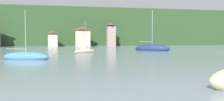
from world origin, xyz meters
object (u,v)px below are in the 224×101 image
object	(u,v)px
shore_building_westcentral	(53,39)
sailboat_far_8	(152,49)
shore_building_eastcentral	(111,35)
mooring_buoy_near	(55,54)
shore_building_central	(83,37)
sailboat_far_7	(26,57)
sailboat_far_6	(85,51)

from	to	relation	value
shore_building_westcentral	sailboat_far_8	world-z (taller)	sailboat_far_8
shore_building_eastcentral	mooring_buoy_near	xyz separation A→B (m)	(-18.42, -41.84, -4.63)
shore_building_westcentral	sailboat_far_8	distance (m)	43.90
shore_building_westcentral	shore_building_central	distance (m)	11.28
sailboat_far_7	sailboat_far_8	bearing A→B (deg)	51.89
shore_building_central	sailboat_far_6	xyz separation A→B (m)	(-1.24, -39.05, -3.51)
sailboat_far_7	shore_building_eastcentral	bearing A→B (deg)	85.11
sailboat_far_6	sailboat_far_7	distance (m)	16.32
shore_building_central	sailboat_far_6	world-z (taller)	shore_building_central
shore_building_westcentral	sailboat_far_6	distance (m)	40.34
sailboat_far_6	sailboat_far_7	bearing A→B (deg)	19.66
shore_building_westcentral	shore_building_eastcentral	distance (m)	22.57
shore_building_central	mooring_buoy_near	distance (m)	42.07
sailboat_far_8	shore_building_central	bearing A→B (deg)	148.19
shore_building_westcentral	shore_building_central	bearing A→B (deg)	0.35
mooring_buoy_near	sailboat_far_6	bearing A→B (deg)	20.58
shore_building_central	shore_building_eastcentral	size ratio (longest dim) A/B	0.83
sailboat_far_6	sailboat_far_7	world-z (taller)	sailboat_far_7
mooring_buoy_near	sailboat_far_8	bearing A→B (deg)	15.49
sailboat_far_6	shore_building_eastcentral	bearing A→B (deg)	-144.70
shore_building_westcentral	shore_building_central	size ratio (longest dim) A/B	0.79
shore_building_westcentral	sailboat_far_6	size ratio (longest dim) A/B	0.93
shore_building_eastcentral	sailboat_far_8	world-z (taller)	sailboat_far_8
shore_building_eastcentral	sailboat_far_8	distance (m)	36.11
shore_building_central	sailboat_far_7	size ratio (longest dim) A/B	1.10
shore_building_central	shore_building_eastcentral	distance (m)	11.29
shore_building_westcentral	mooring_buoy_near	size ratio (longest dim) A/B	10.40
sailboat_far_6	sailboat_far_8	size ratio (longest dim) A/B	0.64
shore_building_central	shore_building_westcentral	bearing A→B (deg)	-179.65
shore_building_central	sailboat_far_7	distance (m)	53.79
sailboat_far_7	sailboat_far_8	world-z (taller)	sailboat_far_8
shore_building_central	sailboat_far_7	world-z (taller)	shore_building_central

